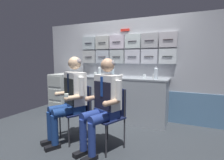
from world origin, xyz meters
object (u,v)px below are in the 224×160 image
at_px(sparkling_bottle_green, 99,72).
at_px(crew_member_right, 103,100).
at_px(crew_member_left, 70,95).
at_px(folding_chair_right, 112,111).
at_px(service_trolley, 64,92).
at_px(folding_chair_left, 80,106).
at_px(coffee_cup_white, 144,76).

bearing_deg(sparkling_bottle_green, crew_member_right, -59.03).
relative_size(crew_member_left, folding_chair_right, 1.53).
bearing_deg(crew_member_right, service_trolley, 145.37).
xyz_separation_m(crew_member_left, sparkling_bottle_green, (-0.12, 1.15, 0.28)).
bearing_deg(crew_member_right, folding_chair_left, 160.96).
bearing_deg(folding_chair_right, service_trolley, 149.89).
height_order(crew_member_right, sparkling_bottle_green, crew_member_right).
bearing_deg(crew_member_right, coffee_cup_white, 81.31).
relative_size(crew_member_right, coffee_cup_white, 20.75).
bearing_deg(crew_member_left, crew_member_right, -3.83).
xyz_separation_m(folding_chair_right, crew_member_right, (-0.06, -0.15, 0.19)).
bearing_deg(crew_member_right, crew_member_left, 176.17).
height_order(folding_chair_right, crew_member_right, crew_member_right).
bearing_deg(sparkling_bottle_green, folding_chair_left, -79.10).
distance_m(crew_member_left, sparkling_bottle_green, 1.18).
relative_size(folding_chair_right, crew_member_right, 0.67).
distance_m(folding_chair_left, sparkling_bottle_green, 1.13).
bearing_deg(folding_chair_right, sparkling_bottle_green, 126.57).
height_order(crew_member_left, sparkling_bottle_green, crew_member_left).
bearing_deg(folding_chair_right, crew_member_left, -170.45).
bearing_deg(folding_chair_right, coffee_cup_white, 82.85).
xyz_separation_m(crew_member_right, sparkling_bottle_green, (-0.71, 1.19, 0.30)).
height_order(service_trolley, coffee_cup_white, coffee_cup_white).
bearing_deg(folding_chair_left, sparkling_bottle_green, 100.90).
xyz_separation_m(folding_chair_right, coffee_cup_white, (0.16, 1.27, 0.41)).
bearing_deg(crew_member_left, coffee_cup_white, 59.54).
height_order(folding_chair_right, coffee_cup_white, coffee_cup_white).
xyz_separation_m(sparkling_bottle_green, coffee_cup_white, (0.93, 0.23, -0.07)).
distance_m(service_trolley, folding_chair_left, 1.49).
height_order(folding_chair_left, crew_member_left, crew_member_left).
xyz_separation_m(crew_member_right, coffee_cup_white, (0.22, 1.42, 0.22)).
height_order(folding_chair_left, sparkling_bottle_green, sparkling_bottle_green).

